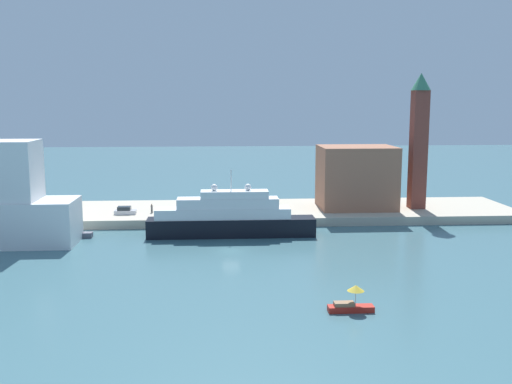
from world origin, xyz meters
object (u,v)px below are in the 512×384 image
Objects in this scene: harbor_building at (356,177)px; mooring_bollard at (230,216)px; bell_tower at (419,137)px; parked_car at (125,211)px; large_yacht at (229,218)px; small_motorboat at (351,302)px; work_barge at (79,235)px; person_figure at (152,209)px.

mooring_bollard is at bearing -160.24° from harbor_building.
bell_tower is 56.76m from parked_car.
large_yacht is 38.01m from small_motorboat.
mooring_bollard is at bearing 15.25° from work_barge.
mooring_bollard is (18.99, -5.08, -0.27)m from parked_car.
person_figure is (-14.04, 13.06, -0.72)m from large_yacht.
person_figure is at bearing 118.21° from small_motorboat.
parked_car reaches higher than work_barge.
person_figure is 2.53× the size of mooring_bollard.
work_barge is 6.26× the size of mooring_bollard.
large_yacht is at bearing -157.68° from bell_tower.
work_barge is at bearing -164.75° from mooring_bollard.
harbor_building reaches higher than mooring_bollard.
small_motorboat reaches higher than work_barge.
work_barge is at bearing -166.57° from bell_tower.
parked_car is (-55.16, -2.72, -13.12)m from bell_tower.
bell_tower reaches higher than parked_car.
large_yacht is at bearing 108.81° from small_motorboat.
parked_car is (-43.60, -3.76, -5.35)m from harbor_building.
small_motorboat is 57.28m from parked_car.
small_motorboat is 7.32× the size of mooring_bollard.
large_yacht is at bearing -91.65° from mooring_bollard.
bell_tower is at bearing 12.18° from mooring_bollard.
parked_car is 2.33× the size of person_figure.
parked_car is at bearing -177.17° from bell_tower.
harbor_building is 0.55× the size of bell_tower.
person_figure is 15.44m from mooring_bollard.
small_motorboat is 1.24× the size of parked_car.
harbor_building is 44.09m from parked_car.
mooring_bollard is at bearing -22.63° from person_figure.
work_barge is 16.45m from person_figure.
person_figure is (10.34, 12.65, 1.90)m from work_barge.
mooring_bollard is (-12.03, 43.05, 0.85)m from small_motorboat.
mooring_bollard is at bearing 105.62° from small_motorboat.
large_yacht is at bearing -147.25° from harbor_building.
work_barge is 13.17m from parked_car.
person_figure is (4.75, 0.86, 0.18)m from parked_car.
bell_tower is at bearing 13.43° from work_barge.
harbor_building reaches higher than large_yacht.
small_motorboat is 0.34× the size of harbor_building.
mooring_bollard is (24.59, 6.71, 1.46)m from work_barge.
bell_tower is (60.76, 14.51, 14.84)m from work_barge.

